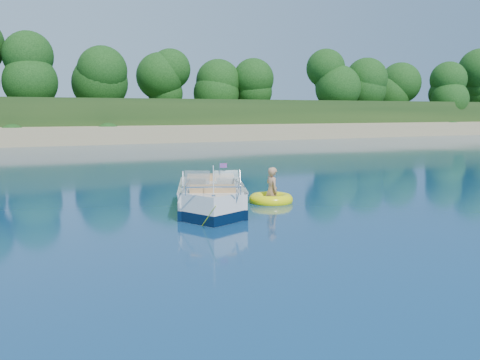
% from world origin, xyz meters
% --- Properties ---
extents(ground, '(160.00, 160.00, 0.00)m').
position_xyz_m(ground, '(0.00, 0.00, 0.00)').
color(ground, '#0A2547').
rests_on(ground, ground).
extents(shoreline, '(170.00, 59.00, 6.00)m').
position_xyz_m(shoreline, '(0.00, 63.77, 0.98)').
color(shoreline, tan).
rests_on(shoreline, ground).
extents(treeline, '(150.00, 7.12, 8.19)m').
position_xyz_m(treeline, '(0.04, 41.01, 5.55)').
color(treeline, '#321E10').
rests_on(treeline, ground).
extents(motorboat, '(2.97, 4.82, 1.69)m').
position_xyz_m(motorboat, '(-2.32, 2.35, 0.33)').
color(motorboat, silver).
rests_on(motorboat, ground).
extents(tow_tube, '(1.63, 1.63, 0.36)m').
position_xyz_m(tow_tube, '(-0.07, 2.96, 0.09)').
color(tow_tube, '#F7F608').
rests_on(tow_tube, ground).
extents(boy, '(0.37, 0.81, 1.60)m').
position_xyz_m(boy, '(-0.04, 2.99, 0.00)').
color(boy, tan).
rests_on(boy, ground).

